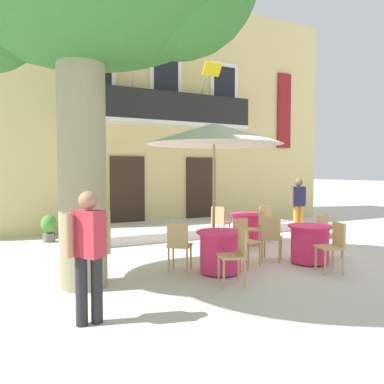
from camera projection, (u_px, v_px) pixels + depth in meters
ground_plane at (265, 256)px, 8.26m from camera, size 120.00×120.00×0.00m
building_facade at (144, 120)px, 14.20m from camera, size 13.00×5.09×7.50m
entrance_step_platform at (183, 228)px, 11.47m from camera, size 6.81×2.60×0.25m
cafe_table_near_tree at (220, 251)px, 6.90m from camera, size 0.86×0.86×0.76m
cafe_chair_near_tree_0 at (245, 238)px, 7.45m from camera, size 0.49×0.49×0.91m
cafe_chair_near_tree_1 at (179, 243)px, 6.97m from camera, size 0.56×0.56×0.91m
cafe_chair_near_tree_2 at (236, 252)px, 6.17m from camera, size 0.50×0.50×0.91m
cafe_table_middle at (247, 228)px, 9.77m from camera, size 0.86×0.86×0.76m
cafe_chair_middle_0 at (220, 221)px, 10.09m from camera, size 0.55×0.55×0.91m
cafe_chair_middle_1 at (257, 227)px, 9.02m from camera, size 0.53×0.53×0.91m
cafe_chair_middle_2 at (268, 220)px, 10.20m from camera, size 0.42×0.42×0.91m
cafe_table_front at (310, 244)px, 7.64m from camera, size 0.86×0.86×0.76m
cafe_chair_front_0 at (271, 235)px, 7.80m from camera, size 0.57×0.57×0.91m
cafe_chair_front_1 at (333, 244)px, 6.91m from camera, size 0.50×0.50×0.91m
cafe_chair_front_2 at (327, 233)px, 8.17m from camera, size 0.48×0.48×0.91m
cafe_umbrella at (214, 134)px, 8.07m from camera, size 2.90×2.90×2.85m
ground_planter_left at (49, 227)px, 9.94m from camera, size 0.40×0.40×0.71m
pedestrian_near_entrance at (89, 250)px, 4.56m from camera, size 0.53×0.40×1.60m
pedestrian_mid_plaza at (298, 203)px, 10.99m from camera, size 0.53×0.32×1.63m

